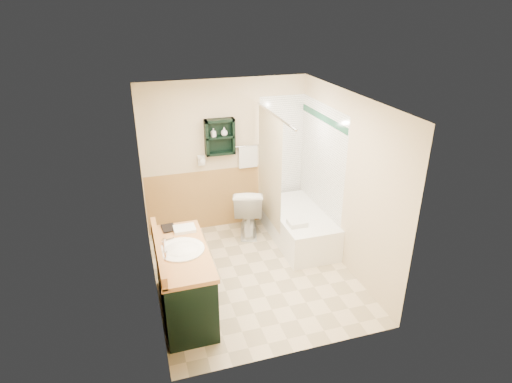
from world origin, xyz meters
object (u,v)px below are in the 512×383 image
object	(u,v)px
vanity_book	(161,222)
bathtub	(299,226)
toilet	(248,210)
hair_dryer	(201,160)
wall_shelf	(220,137)
vanity	(184,281)
soap_bottle_b	(224,132)
soap_bottle_a	(214,135)

from	to	relation	value
vanity_book	bathtub	bearing A→B (deg)	11.11
toilet	vanity_book	size ratio (longest dim) A/B	3.75
hair_dryer	toilet	distance (m)	1.08
wall_shelf	bathtub	xyz separation A→B (m)	(1.03, -0.76, -1.30)
hair_dryer	vanity	distance (m)	2.15
soap_bottle_b	vanity	bearing A→B (deg)	-117.07
toilet	wall_shelf	bearing A→B (deg)	-21.43
bathtub	toilet	xyz separation A→B (m)	(-0.67, 0.49, 0.14)
toilet	bathtub	bearing A→B (deg)	159.45
wall_shelf	soap_bottle_b	bearing A→B (deg)	-4.21
soap_bottle_b	vanity_book	bearing A→B (deg)	-129.87
vanity_book	soap_bottle_a	distance (m)	1.78
wall_shelf	soap_bottle_a	distance (m)	0.11
toilet	vanity_book	distance (m)	1.87
bathtub	vanity_book	size ratio (longest dim) A/B	7.02
hair_dryer	vanity	xyz separation A→B (m)	(-0.59, -1.91, -0.77)
bathtub	vanity_book	bearing A→B (deg)	-164.11
vanity	toilet	xyz separation A→B (m)	(1.25, 1.62, -0.03)
vanity	vanity_book	xyz separation A→B (m)	(-0.17, 0.53, 0.53)
hair_dryer	wall_shelf	bearing A→B (deg)	-4.76
vanity_book	soap_bottle_b	distance (m)	1.88
vanity_book	soap_bottle_a	world-z (taller)	soap_bottle_a
toilet	soap_bottle_a	bearing A→B (deg)	-14.54
hair_dryer	toilet	xyz separation A→B (m)	(0.65, -0.29, -0.81)
bathtub	soap_bottle_a	distance (m)	1.91
vanity	toilet	distance (m)	2.05
hair_dryer	soap_bottle_b	size ratio (longest dim) A/B	1.84
hair_dryer	vanity_book	xyz separation A→B (m)	(-0.76, -1.38, -0.24)
vanity	soap_bottle_a	xyz separation A→B (m)	(0.80, 1.88, 1.17)
hair_dryer	toilet	world-z (taller)	hair_dryer
toilet	hair_dryer	bearing A→B (deg)	-8.38
vanity	soap_bottle_a	size ratio (longest dim) A/B	10.42
vanity	toilet	bearing A→B (deg)	52.42
bathtub	toilet	world-z (taller)	toilet
hair_dryer	bathtub	bearing A→B (deg)	-30.71
hair_dryer	toilet	bearing A→B (deg)	-24.15
wall_shelf	hair_dryer	distance (m)	0.46
hair_dryer	soap_bottle_b	xyz separation A→B (m)	(0.37, -0.03, 0.42)
soap_bottle_a	soap_bottle_b	bearing A→B (deg)	0.00
vanity	soap_bottle_b	bearing A→B (deg)	62.93
toilet	vanity_book	world-z (taller)	vanity_book
wall_shelf	vanity	bearing A→B (deg)	-115.35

